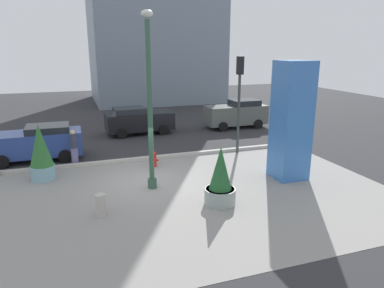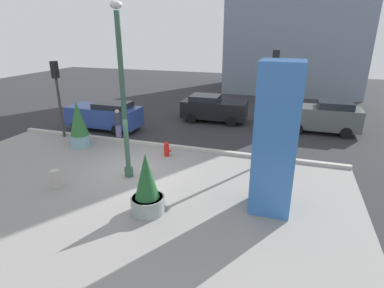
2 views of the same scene
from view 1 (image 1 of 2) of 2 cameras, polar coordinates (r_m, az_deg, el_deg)
ground_plane at (r=18.85m, az=-9.29°, el=-1.87°), size 60.00×60.00×0.00m
plaza_pavement at (r=13.34m, az=-4.77°, el=-9.14°), size 18.00×10.00×0.02m
curb_strip at (r=18.00m, az=-8.82°, el=-2.41°), size 18.00×0.24×0.16m
lamp_post at (r=13.69m, az=-6.75°, el=5.93°), size 0.44×0.44×6.77m
art_pillar_blue at (r=15.52m, az=15.56°, el=3.53°), size 1.32×1.32×4.97m
potted_plant_near_right at (r=12.81m, az=4.54°, el=-5.79°), size 1.12×1.12×2.15m
potted_plant_curbside at (r=16.28m, az=-22.99°, el=-1.36°), size 1.01×1.01×2.43m
fire_hydrant at (r=16.95m, az=-6.12°, el=-2.42°), size 0.36×0.26×0.75m
concrete_bollard at (r=12.52m, az=-14.36°, el=-9.42°), size 0.36×0.36×0.75m
traffic_light_far_side at (r=18.58m, az=7.56°, el=8.58°), size 0.28×0.42×5.04m
car_curb_west at (r=19.34m, az=-23.67°, el=0.22°), size 4.51×2.04×1.73m
car_far_lane at (r=25.17m, az=7.13°, el=4.84°), size 4.26×1.95×1.92m
car_passing_lane at (r=23.43m, az=-8.56°, el=3.79°), size 4.34×2.19×1.74m
pedestrian_crossing at (r=17.85m, az=-18.37°, el=-0.23°), size 0.45×0.45×1.73m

